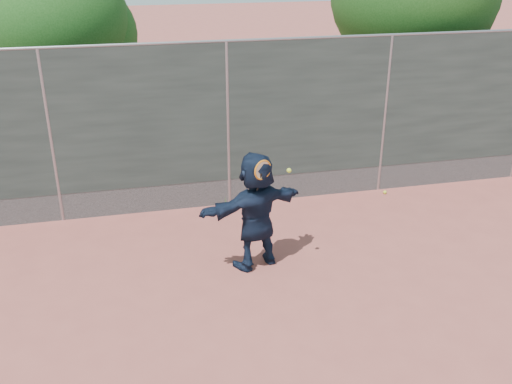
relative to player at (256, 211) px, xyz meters
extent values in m
plane|color=#9E4C42|center=(0.01, -1.27, -0.90)|extent=(80.00, 80.00, 0.00)
imported|color=#121C31|center=(0.00, 0.00, 0.00)|extent=(1.76, 1.02, 1.81)
sphere|color=#C5DA30|center=(3.05, 1.99, -0.87)|extent=(0.07, 0.07, 0.07)
cube|color=#38423D|center=(0.01, 2.23, 0.85)|extent=(20.00, 0.04, 2.50)
cube|color=slate|center=(0.01, 2.23, -0.65)|extent=(20.00, 0.03, 0.50)
cylinder|color=gray|center=(0.01, 2.23, 2.10)|extent=(20.00, 0.05, 0.05)
cylinder|color=gray|center=(-2.99, 2.23, 0.60)|extent=(0.06, 0.06, 3.00)
cylinder|color=gray|center=(0.01, 2.23, 0.60)|extent=(0.06, 0.06, 3.00)
cylinder|color=gray|center=(3.01, 2.23, 0.60)|extent=(0.06, 0.06, 3.00)
torus|color=orange|center=(0.05, -0.20, 0.72)|extent=(0.28, 0.15, 0.29)
cylinder|color=beige|center=(0.05, -0.20, 0.72)|extent=(0.23, 0.11, 0.25)
cylinder|color=black|center=(0.00, -0.18, 0.52)|extent=(0.08, 0.13, 0.33)
sphere|color=#C5DA30|center=(0.43, -0.20, 0.68)|extent=(0.07, 0.07, 0.07)
cylinder|color=#382314|center=(4.51, 4.43, 0.40)|extent=(0.28, 0.28, 2.60)
sphere|color=#23561C|center=(5.23, 4.63, 2.33)|extent=(2.52, 2.52, 2.52)
cylinder|color=#382314|center=(-2.99, 5.23, 0.20)|extent=(0.28, 0.28, 2.20)
sphere|color=#23561C|center=(-2.99, 5.23, 2.12)|extent=(3.00, 3.00, 3.00)
sphere|color=#23561C|center=(-2.39, 5.43, 1.82)|extent=(2.10, 2.10, 2.10)
cone|color=#387226|center=(0.26, 2.11, -0.77)|extent=(0.03, 0.03, 0.26)
cone|color=#387226|center=(0.56, 2.13, -0.75)|extent=(0.03, 0.03, 0.30)
cone|color=#387226|center=(-0.09, 2.09, -0.79)|extent=(0.03, 0.03, 0.22)
camera|label=1|loc=(-1.70, -7.34, 3.64)|focal=40.00mm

